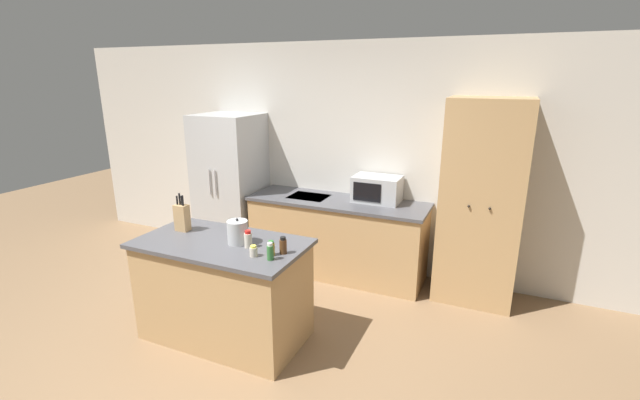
{
  "coord_description": "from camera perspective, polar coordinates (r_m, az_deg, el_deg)",
  "views": [
    {
      "loc": [
        1.96,
        -2.3,
        2.24
      ],
      "look_at": [
        0.33,
        1.4,
        1.05
      ],
      "focal_mm": 24.0,
      "sensor_mm": 36.0,
      "label": 1
    }
  ],
  "objects": [
    {
      "name": "knife_block",
      "position": [
        3.99,
        -17.92,
        -2.19
      ],
      "size": [
        0.12,
        0.08,
        0.34
      ],
      "color": "tan",
      "rests_on": "kitchen_island"
    },
    {
      "name": "wall_back",
      "position": [
        5.11,
        0.85,
        5.81
      ],
      "size": [
        7.2,
        0.06,
        2.6
      ],
      "color": "beige",
      "rests_on": "ground_plane"
    },
    {
      "name": "refrigerator",
      "position": [
        5.43,
        -11.78,
        1.7
      ],
      "size": [
        0.72,
        0.71,
        1.79
      ],
      "color": "#B7BABC",
      "rests_on": "ground_plane"
    },
    {
      "name": "spice_bottle_green_herb",
      "position": [
        3.34,
        -8.86,
        -6.77
      ],
      "size": [
        0.06,
        0.06,
        0.09
      ],
      "color": "beige",
      "rests_on": "kitchen_island"
    },
    {
      "name": "ground_plane",
      "position": [
        3.76,
        -14.27,
        -20.73
      ],
      "size": [
        14.0,
        14.0,
        0.0
      ],
      "primitive_type": "plane",
      "color": "#846647"
    },
    {
      "name": "kitchen_island",
      "position": [
        3.87,
        -12.67,
        -11.55
      ],
      "size": [
        1.44,
        0.78,
        0.9
      ],
      "color": "tan",
      "rests_on": "ground_plane"
    },
    {
      "name": "spice_bottle_short_red",
      "position": [
        3.35,
        -4.94,
        -6.1
      ],
      "size": [
        0.06,
        0.06,
        0.14
      ],
      "color": "#563319",
      "rests_on": "kitchen_island"
    },
    {
      "name": "spice_bottle_amber_oil",
      "position": [
        3.25,
        -6.65,
        -6.88
      ],
      "size": [
        0.05,
        0.05,
        0.14
      ],
      "color": "#337033",
      "rests_on": "kitchen_island"
    },
    {
      "name": "spice_bottle_pale_salt",
      "position": [
        3.33,
        -6.53,
        -6.45
      ],
      "size": [
        0.06,
        0.06,
        0.12
      ],
      "color": "gold",
      "rests_on": "kitchen_island"
    },
    {
      "name": "kettle",
      "position": [
        3.59,
        -10.92,
        -4.22
      ],
      "size": [
        0.17,
        0.17,
        0.22
      ],
      "color": "#B2B5B7",
      "rests_on": "kitchen_island"
    },
    {
      "name": "fire_extinguisher",
      "position": [
        5.95,
        -15.47,
        -4.13
      ],
      "size": [
        0.11,
        0.11,
        0.49
      ],
      "color": "red",
      "rests_on": "ground_plane"
    },
    {
      "name": "back_counter",
      "position": [
        4.94,
        2.29,
        -4.91
      ],
      "size": [
        2.03,
        0.67,
        0.89
      ],
      "color": "tan",
      "rests_on": "ground_plane"
    },
    {
      "name": "spice_bottle_tall_dark",
      "position": [
        3.5,
        -9.56,
        -5.21
      ],
      "size": [
        0.06,
        0.06,
        0.15
      ],
      "color": "beige",
      "rests_on": "kitchen_island"
    },
    {
      "name": "microwave",
      "position": [
        4.74,
        7.6,
        1.47
      ],
      "size": [
        0.51,
        0.35,
        0.28
      ],
      "color": "#B2B5B7",
      "rests_on": "back_counter"
    },
    {
      "name": "pantry_cabinet",
      "position": [
        4.49,
        20.67,
        -0.44
      ],
      "size": [
        0.76,
        0.57,
        2.04
      ],
      "color": "tan",
      "rests_on": "ground_plane"
    }
  ]
}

